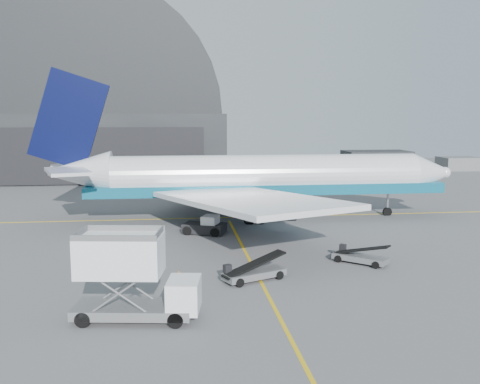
{
  "coord_description": "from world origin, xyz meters",
  "views": [
    {
      "loc": [
        -5.92,
        -40.54,
        11.76
      ],
      "look_at": [
        0.18,
        9.44,
        4.5
      ],
      "focal_mm": 40.0,
      "sensor_mm": 36.0,
      "label": 1
    }
  ],
  "objects": [
    {
      "name": "distant_bldg_b",
      "position": [
        55.0,
        68.0,
        0.0
      ],
      "size": [
        8.0,
        6.0,
        2.8
      ],
      "primitive_type": "cube",
      "color": "slate",
      "rests_on": "ground"
    },
    {
      "name": "catering_truck",
      "position": [
        -8.51,
        -10.37,
        2.52
      ],
      "size": [
        7.53,
        3.66,
        4.97
      ],
      "rotation": [
        0.0,
        0.0,
        -0.14
      ],
      "color": "slate",
      "rests_on": "ground"
    },
    {
      "name": "hangar",
      "position": [
        -22.0,
        64.95,
        9.54
      ],
      "size": [
        50.0,
        28.3,
        28.0
      ],
      "color": "black",
      "rests_on": "ground"
    },
    {
      "name": "traffic_cone",
      "position": [
        -5.79,
        -2.42,
        0.24
      ],
      "size": [
        0.35,
        0.35,
        0.5
      ],
      "color": "#FF6708",
      "rests_on": "ground"
    },
    {
      "name": "taxi_lines",
      "position": [
        0.0,
        12.67,
        0.01
      ],
      "size": [
        80.0,
        42.12,
        0.02
      ],
      "color": "yellow",
      "rests_on": "ground"
    },
    {
      "name": "distant_bldg_a",
      "position": [
        38.0,
        72.0,
        0.0
      ],
      "size": [
        14.0,
        8.0,
        4.0
      ],
      "primitive_type": "cube",
      "color": "black",
      "rests_on": "ground"
    },
    {
      "name": "belt_loader_a",
      "position": [
        -0.48,
        -3.91,
        0.58
      ],
      "size": [
        4.91,
        3.35,
        1.88
      ],
      "rotation": [
        0.0,
        0.0,
        0.43
      ],
      "color": "slate",
      "rests_on": "ground"
    },
    {
      "name": "belt_loader_b",
      "position": [
        8.61,
        -0.51,
        0.54
      ],
      "size": [
        4.19,
        3.99,
        1.76
      ],
      "rotation": [
        0.0,
        0.0,
        -0.74
      ],
      "color": "slate",
      "rests_on": "ground"
    },
    {
      "name": "pushback_tug",
      "position": [
        -2.99,
        11.81,
        0.72
      ],
      "size": [
        4.67,
        3.68,
        1.9
      ],
      "rotation": [
        0.0,
        0.0,
        -0.39
      ],
      "color": "black",
      "rests_on": "ground"
    },
    {
      "name": "airliner",
      "position": [
        2.49,
        19.03,
        4.73
      ],
      "size": [
        48.15,
        46.69,
        16.9
      ],
      "color": "white",
      "rests_on": "ground"
    },
    {
      "name": "ground",
      "position": [
        0.0,
        0.0,
        0.0
      ],
      "size": [
        200.0,
        200.0,
        0.0
      ],
      "primitive_type": "plane",
      "color": "#565659",
      "rests_on": "ground"
    }
  ]
}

